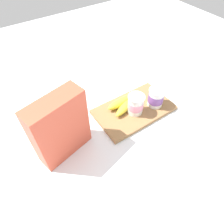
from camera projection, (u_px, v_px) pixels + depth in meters
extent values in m
plane|color=white|center=(134.00, 111.00, 0.93)|extent=(2.40, 2.40, 0.00)
cube|color=olive|center=(134.00, 110.00, 0.93)|extent=(0.35, 0.21, 0.02)
cube|color=#D85138|center=(60.00, 128.00, 0.70)|extent=(0.21, 0.12, 0.26)
cylinder|color=white|center=(156.00, 98.00, 0.91)|extent=(0.07, 0.07, 0.08)
cylinder|color=#7A4C99|center=(156.00, 98.00, 0.91)|extent=(0.07, 0.07, 0.04)
cylinder|color=silver|center=(157.00, 90.00, 0.87)|extent=(0.07, 0.07, 0.00)
cylinder|color=white|center=(136.00, 105.00, 0.87)|extent=(0.07, 0.07, 0.09)
cylinder|color=pink|center=(136.00, 105.00, 0.87)|extent=(0.07, 0.07, 0.04)
cylinder|color=silver|center=(137.00, 97.00, 0.84)|extent=(0.07, 0.07, 0.00)
ellipsoid|color=yellow|center=(123.00, 101.00, 0.92)|extent=(0.17, 0.05, 0.04)
ellipsoid|color=yellow|center=(127.00, 105.00, 0.91)|extent=(0.17, 0.10, 0.03)
cylinder|color=brown|center=(137.00, 96.00, 0.96)|extent=(0.01, 0.01, 0.02)
cylinder|color=silver|center=(177.00, 90.00, 1.02)|extent=(0.02, 0.11, 0.01)
ellipsoid|color=silver|center=(185.00, 98.00, 0.98)|extent=(0.03, 0.04, 0.01)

